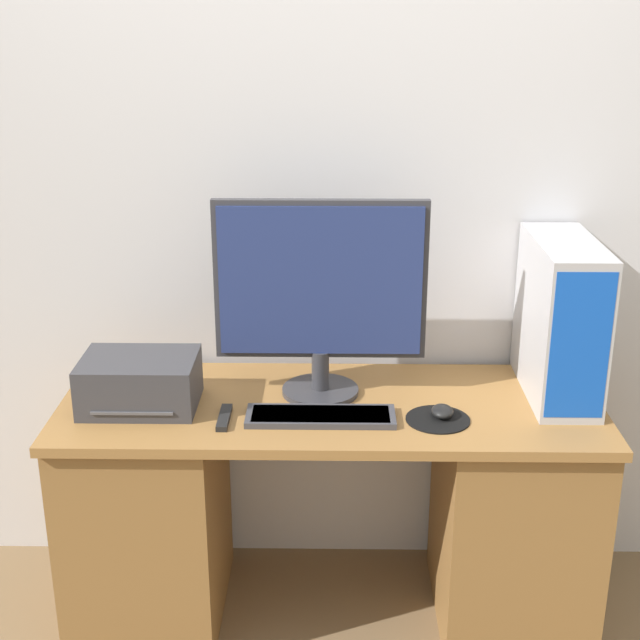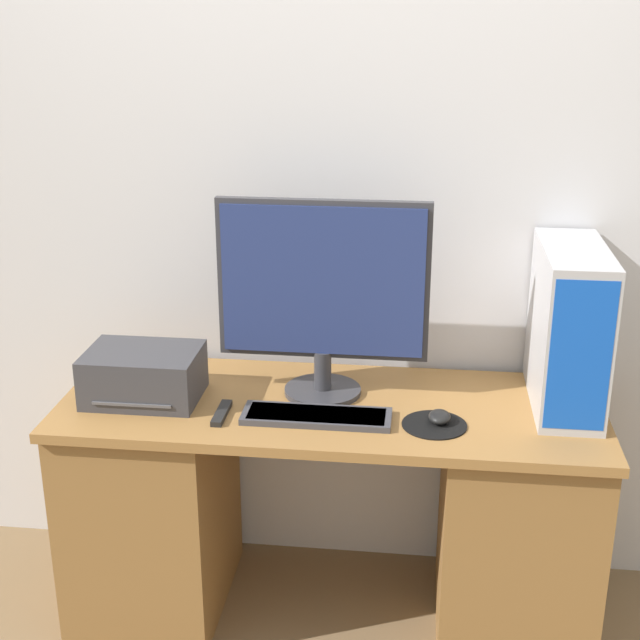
# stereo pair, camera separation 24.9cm
# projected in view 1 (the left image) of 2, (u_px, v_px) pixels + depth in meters

# --- Properties ---
(wall_back) EXTENTS (6.40, 0.05, 2.70)m
(wall_back) POSITION_uv_depth(u_px,v_px,m) (332.00, 174.00, 2.76)
(wall_back) COLOR silver
(wall_back) RESTS_ON ground_plane
(desk) EXTENTS (1.60, 0.60, 0.74)m
(desk) POSITION_uv_depth(u_px,v_px,m) (330.00, 506.00, 2.76)
(desk) COLOR olive
(desk) RESTS_ON ground_plane
(monitor) EXTENTS (0.62, 0.23, 0.59)m
(monitor) POSITION_uv_depth(u_px,v_px,m) (320.00, 290.00, 2.60)
(monitor) COLOR #333338
(monitor) RESTS_ON desk
(keyboard) EXTENTS (0.43, 0.13, 0.02)m
(keyboard) POSITION_uv_depth(u_px,v_px,m) (321.00, 416.00, 2.53)
(keyboard) COLOR #3D3D42
(keyboard) RESTS_ON desk
(mousepad) EXTENTS (0.18, 0.18, 0.00)m
(mousepad) POSITION_uv_depth(u_px,v_px,m) (438.00, 419.00, 2.53)
(mousepad) COLOR black
(mousepad) RESTS_ON desk
(mouse) EXTENTS (0.06, 0.08, 0.03)m
(mouse) POSITION_uv_depth(u_px,v_px,m) (442.00, 411.00, 2.54)
(mouse) COLOR black
(mouse) RESTS_ON mousepad
(computer_tower) EXTENTS (0.18, 0.46, 0.47)m
(computer_tower) POSITION_uv_depth(u_px,v_px,m) (560.00, 319.00, 2.63)
(computer_tower) COLOR #B2B2B7
(computer_tower) RESTS_ON desk
(printer) EXTENTS (0.33, 0.25, 0.15)m
(printer) POSITION_uv_depth(u_px,v_px,m) (140.00, 382.00, 2.60)
(printer) COLOR #38383D
(printer) RESTS_ON desk
(remote_control) EXTENTS (0.03, 0.15, 0.02)m
(remote_control) POSITION_uv_depth(u_px,v_px,m) (224.00, 418.00, 2.53)
(remote_control) COLOR black
(remote_control) RESTS_ON desk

